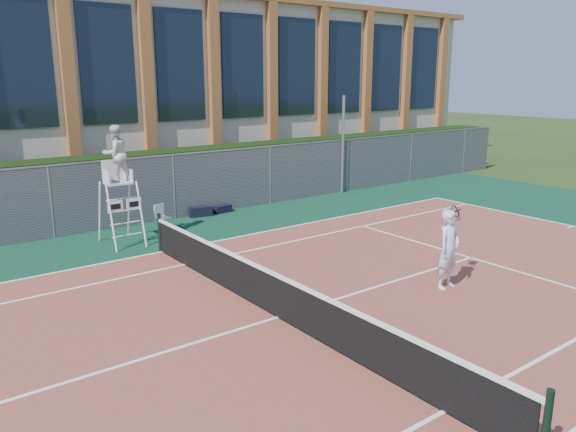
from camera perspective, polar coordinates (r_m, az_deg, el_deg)
ground at (r=11.53m, az=-1.01°, el=-10.38°), size 120.00×120.00×0.00m
apron at (r=12.29m, az=-3.78°, el=-8.80°), size 36.00×20.00×0.01m
tennis_court at (r=11.52m, az=-1.01°, el=-10.29°), size 23.77×10.97×0.02m
tennis_net at (r=11.32m, az=-1.02°, el=-7.90°), size 0.10×11.30×1.10m
fence at (r=18.74m, az=-17.03°, el=2.09°), size 40.00×0.06×2.20m
hedge at (r=19.86m, az=-18.23°, el=2.64°), size 40.00×1.40×2.20m
building at (r=27.19m, az=-24.33°, el=11.46°), size 45.00×10.60×8.22m
steel_pole at (r=23.51m, az=5.58°, el=7.19°), size 0.12×0.12×4.03m
umpire_chair at (r=16.69m, az=-17.10°, el=5.75°), size 0.97×1.50×3.49m
plastic_chair at (r=18.27m, az=-12.76°, el=0.09°), size 0.47×0.47×0.82m
sports_bag_near at (r=19.85m, az=-8.89°, el=0.46°), size 0.84×0.47×0.34m
sports_bag_far at (r=20.31m, az=-6.69°, el=0.72°), size 0.68×0.34×0.26m
tennis_player at (r=13.27m, az=16.01°, el=-3.25°), size 1.03×0.71×1.84m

